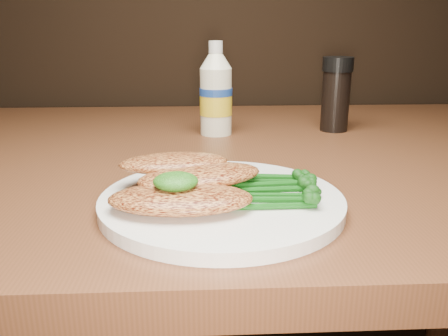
{
  "coord_description": "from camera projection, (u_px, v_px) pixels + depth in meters",
  "views": [
    {
      "loc": [
        -0.1,
        0.35,
        0.94
      ],
      "look_at": [
        -0.07,
        0.83,
        0.79
      ],
      "focal_mm": 36.95,
      "sensor_mm": 36.0,
      "label": 1
    }
  ],
  "objects": [
    {
      "name": "broccolini_bundle",
      "position": [
        265.0,
        187.0,
        0.49
      ],
      "size": [
        0.13,
        0.11,
        0.02
      ],
      "primitive_type": null,
      "rotation": [
        0.0,
        0.0,
        -0.11
      ],
      "color": "#104D11",
      "rests_on": "plate"
    },
    {
      "name": "mayo_bottle",
      "position": [
        216.0,
        89.0,
        0.8
      ],
      "size": [
        0.07,
        0.07,
        0.16
      ],
      "primitive_type": null,
      "rotation": [
        0.0,
        0.0,
        -0.33
      ],
      "color": "white",
      "rests_on": "dining_table"
    },
    {
      "name": "pepper_grinder",
      "position": [
        336.0,
        94.0,
        0.83
      ],
      "size": [
        0.06,
        0.06,
        0.13
      ],
      "primitive_type": null,
      "rotation": [
        0.0,
        0.0,
        -0.13
      ],
      "color": "black",
      "rests_on": "dining_table"
    },
    {
      "name": "chicken_back",
      "position": [
        174.0,
        163.0,
        0.51
      ],
      "size": [
        0.13,
        0.08,
        0.02
      ],
      "primitive_type": "ellipsoid",
      "rotation": [
        0.0,
        0.0,
        0.13
      ],
      "color": "#C97F40",
      "rests_on": "plate"
    },
    {
      "name": "pesto_front",
      "position": [
        176.0,
        181.0,
        0.45
      ],
      "size": [
        0.05,
        0.04,
        0.02
      ],
      "primitive_type": "ellipsoid",
      "rotation": [
        0.0,
        0.0,
        -0.03
      ],
      "color": "black",
      "rests_on": "chicken_front"
    },
    {
      "name": "chicken_front",
      "position": [
        181.0,
        199.0,
        0.45
      ],
      "size": [
        0.14,
        0.08,
        0.02
      ],
      "primitive_type": "ellipsoid",
      "rotation": [
        0.0,
        0.0,
        -0.02
      ],
      "color": "#C97F40",
      "rests_on": "plate"
    },
    {
      "name": "chicken_mid",
      "position": [
        200.0,
        176.0,
        0.49
      ],
      "size": [
        0.15,
        0.11,
        0.02
      ],
      "primitive_type": "ellipsoid",
      "rotation": [
        0.0,
        0.0,
        0.32
      ],
      "color": "#C97F40",
      "rests_on": "plate"
    },
    {
      "name": "plate",
      "position": [
        222.0,
        201.0,
        0.49
      ],
      "size": [
        0.26,
        0.26,
        0.01
      ],
      "primitive_type": "cylinder",
      "color": "white",
      "rests_on": "dining_table"
    }
  ]
}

